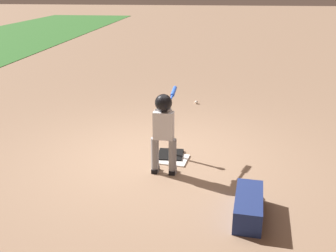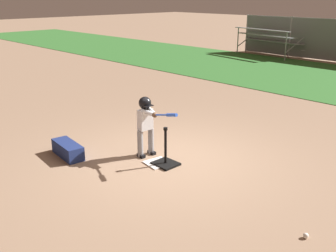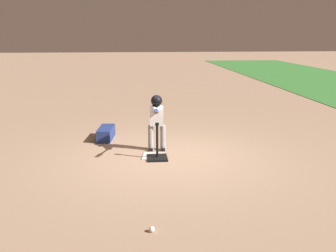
# 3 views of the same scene
# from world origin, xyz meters

# --- Properties ---
(ground_plane) EXTENTS (90.00, 90.00, 0.00)m
(ground_plane) POSITION_xyz_m (0.00, 0.00, 0.00)
(ground_plane) COLOR #93755B
(home_plate) EXTENTS (0.50, 0.50, 0.02)m
(home_plate) POSITION_xyz_m (-0.08, -0.29, 0.01)
(home_plate) COLOR white
(home_plate) RESTS_ON ground_plane
(batting_tee) EXTENTS (0.44, 0.40, 0.74)m
(batting_tee) POSITION_xyz_m (0.06, -0.22, 0.10)
(batting_tee) COLOR black
(batting_tee) RESTS_ON ground_plane
(batter_child) EXTENTS (1.05, 0.38, 1.20)m
(batter_child) POSITION_xyz_m (-0.51, -0.19, 0.76)
(batter_child) COLOR gray
(batter_child) RESTS_ON ground_plane
(baseball) EXTENTS (0.07, 0.07, 0.07)m
(baseball) POSITION_xyz_m (3.03, -0.51, 0.04)
(baseball) COLOR white
(baseball) RESTS_ON ground_plane
(equipment_bag) EXTENTS (0.87, 0.41, 0.28)m
(equipment_bag) POSITION_xyz_m (-1.57, -1.33, 0.14)
(equipment_bag) COLOR navy
(equipment_bag) RESTS_ON ground_plane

